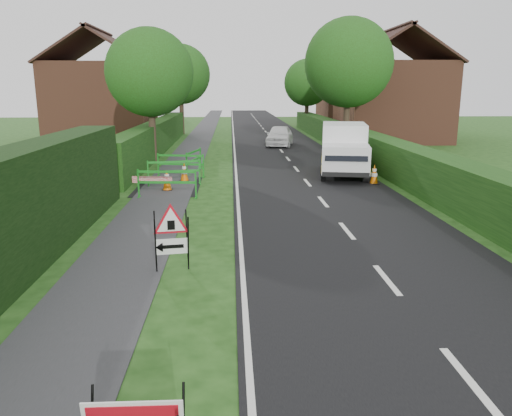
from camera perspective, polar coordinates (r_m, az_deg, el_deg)
name	(u,v)px	position (r m, az deg, el deg)	size (l,w,h in m)	color
ground	(265,304)	(8.96, 0.98, -10.96)	(120.00, 120.00, 0.00)	#1A3F12
road_surface	(266,133)	(43.41, 1.20, 8.60)	(6.00, 90.00, 0.02)	black
footpath	(202,133)	(43.37, -6.15, 8.52)	(2.00, 90.00, 0.02)	#2D2D30
hedge_west_far	(157,152)	(30.69, -11.23, 6.30)	(1.00, 24.00, 1.80)	#14380F
hedge_east	(374,166)	(25.42, 13.33, 4.74)	(1.20, 50.00, 1.50)	#14380F
house_west	(103,100)	(39.30, -17.13, 11.73)	(7.50, 7.40, 7.88)	brown
house_east_a	(391,100)	(37.95, 15.20, 11.81)	(7.50, 7.40, 7.88)	brown
house_east_b	(357,97)	(51.70, 11.46, 12.34)	(7.50, 7.40, 7.88)	brown
tree_nw	(150,73)	(26.46, -12.06, 14.88)	(4.40, 4.40, 6.70)	#2D2116
tree_ne	(349,63)	(30.97, 10.54, 15.99)	(5.20, 5.20, 7.79)	#2D2116
tree_fw	(180,74)	(42.35, -8.63, 14.87)	(4.80, 4.80, 7.24)	#2D2116
tree_fe	(307,83)	(46.66, 5.89, 14.06)	(4.20, 4.20, 6.33)	#2D2116
triangle_sign	(169,232)	(10.35, -9.87, -2.77)	(0.95, 0.95, 1.22)	black
works_van	(344,149)	(22.19, 10.03, 6.71)	(2.73, 5.08, 2.20)	silver
traffic_cone_0	(374,174)	(20.40, 13.35, 3.77)	(0.38, 0.38, 0.79)	black
traffic_cone_1	(352,164)	(22.90, 10.93, 4.92)	(0.38, 0.38, 0.79)	black
traffic_cone_2	(338,158)	(24.74, 9.32, 5.61)	(0.38, 0.38, 0.79)	black
traffic_cone_3	(167,180)	(18.84, -10.14, 3.14)	(0.38, 0.38, 0.79)	black
traffic_cone_4	(184,172)	(20.66, -8.20, 4.12)	(0.38, 0.38, 0.79)	black
ped_barrier_0	(167,180)	(17.53, -10.15, 3.16)	(2.08, 0.52, 1.00)	#167E1C
ped_barrier_1	(174,169)	(19.86, -9.36, 4.40)	(2.09, 0.71, 1.00)	#167E1C
ped_barrier_2	(180,162)	(21.71, -8.63, 5.19)	(2.09, 0.73, 1.00)	#167E1C
ped_barrier_3	(194,158)	(22.92, -7.13, 5.67)	(0.84, 2.08, 1.00)	#167E1C
redwhite_plank	(153,192)	(18.79, -11.72, 1.83)	(1.50, 0.04, 0.25)	red
hatchback_car	(280,136)	(33.42, 2.72, 8.27)	(1.60, 3.97, 1.35)	silver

